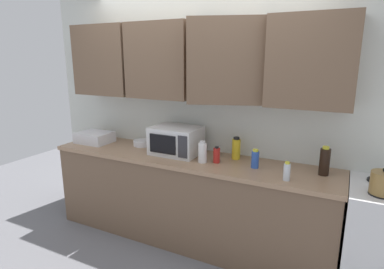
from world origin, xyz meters
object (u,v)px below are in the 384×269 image
Objects in this scene: microwave at (176,140)px; bottle_clear_tall at (287,172)px; bottle_soy_dark at (325,161)px; dish_rack at (95,137)px; bottle_white_jar at (203,152)px; bottle_blue_cleaner at (255,159)px; bowl_ceramic_small at (143,143)px; kettle at (384,183)px; bottle_yellow_mustard at (236,149)px; bottle_red_sauce at (217,155)px.

microwave is 3.06× the size of bottle_clear_tall.
microwave reaches higher than bottle_clear_tall.
bottle_soy_dark is (0.25, 0.27, 0.04)m from bottle_clear_tall.
bottle_white_jar reaches higher than dish_rack.
bottle_blue_cleaner reaches higher than bowl_ceramic_small.
bottle_white_jar is (-1.46, 0.07, 0.01)m from kettle.
bottle_soy_dark is (2.46, 0.08, 0.06)m from dish_rack.
bowl_ceramic_small is (-0.49, 0.10, -0.11)m from microwave.
bottle_yellow_mustard is (1.66, 0.16, 0.04)m from dish_rack.
bottle_red_sauce is (-1.34, 0.13, -0.02)m from kettle.
dish_rack is at bearing 176.51° from bottle_white_jar.
dish_rack is at bearing 179.75° from bottle_blue_cleaner.
bottle_white_jar is 0.13m from bottle_red_sauce.
bottle_red_sauce is at bearing -123.49° from bottle_yellow_mustard.
dish_rack is at bearing -165.98° from bowl_ceramic_small.
bottle_blue_cleaner is 1.09× the size of bottle_red_sauce.
bottle_white_jar is 0.49m from bottle_blue_cleaner.
bottle_yellow_mustard is at bearing 145.09° from bottle_blue_cleaner.
bottle_soy_dark is at bearing 46.18° from bottle_clear_tall.
bottle_soy_dark reaches higher than bottle_clear_tall.
bottle_red_sauce is (0.48, -0.07, -0.07)m from microwave.
bottle_clear_tall is 0.69m from bottle_red_sauce.
dish_rack is 0.59m from bowl_ceramic_small.
microwave is 2.82× the size of bottle_blue_cleaner.
dish_rack is 1.53× the size of bottle_soy_dark.
bottle_red_sauce is 0.63× the size of bottle_soy_dark.
bottle_yellow_mustard reaches higher than bottle_red_sauce.
bottle_soy_dark is at bearing 8.79° from bottle_blue_cleaner.
bowl_ceramic_small is at bearing 178.06° from bottle_soy_dark.
kettle is at bearing -3.18° from dish_rack.
microwave is at bearing 168.75° from bottle_clear_tall.
bottle_white_jar reaches higher than bottle_clear_tall.
bottle_blue_cleaner is 0.57m from bottle_soy_dark.
bowl_ceramic_small is (-1.89, 0.06, -0.09)m from bottle_soy_dark.
bottle_blue_cleaner is (-0.98, 0.15, -0.01)m from kettle.
kettle is 0.94× the size of bottle_white_jar.
kettle is 0.51× the size of dish_rack.
bottle_yellow_mustard is (0.24, 0.24, 0.01)m from bottle_white_jar.
microwave is 1.17m from bottle_clear_tall.
bottle_blue_cleaner is 1.33m from bowl_ceramic_small.
bottle_clear_tall is at bearing -7.22° from bottle_white_jar.
bottle_white_jar is at bearing -135.30° from bottle_yellow_mustard.
bottle_soy_dark reaches higher than bottle_white_jar.
bottle_soy_dark is (0.80, -0.08, 0.01)m from bottle_yellow_mustard.
bottle_yellow_mustard is 1.09m from bowl_ceramic_small.
dish_rack is at bearing -174.65° from bottle_yellow_mustard.
bottle_blue_cleaner is (0.84, -0.05, -0.06)m from microwave.
kettle reaches higher than bottle_red_sauce.
bottle_red_sauce is at bearing -173.08° from bottle_soy_dark.
bottle_blue_cleaner is (-0.31, 0.18, 0.01)m from bottle_clear_tall.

